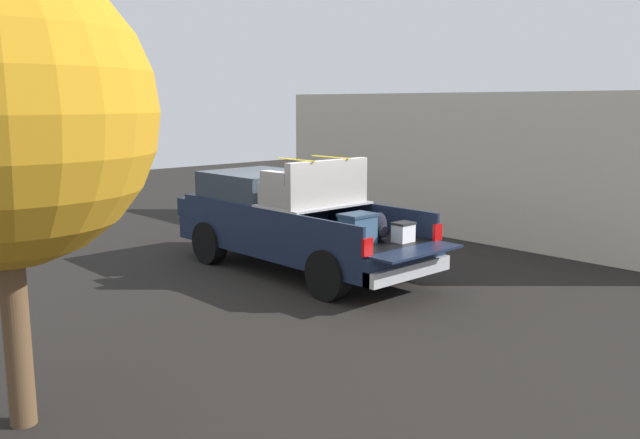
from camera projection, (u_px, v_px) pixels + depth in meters
name	position (u px, v px, depth m)	size (l,w,h in m)	color
ground_plane	(299.00, 271.00, 12.93)	(40.00, 40.00, 0.00)	black
pickup_truck	(287.00, 220.00, 13.02)	(6.05, 2.06, 2.23)	#162138
building_facade	(460.00, 166.00, 15.87)	(11.54, 0.36, 3.46)	beige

